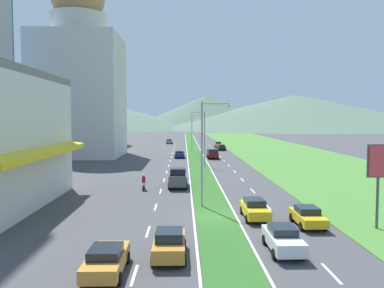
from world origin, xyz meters
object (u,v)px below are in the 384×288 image
Objects in this scene: street_lamp_far at (193,130)px; car_1 at (218,145)px; car_7 at (255,209)px; car_2 at (169,141)px; car_8 at (106,260)px; pickup_truck_1 at (213,154)px; car_0 at (222,147)px; car_4 at (169,244)px; car_5 at (180,154)px; street_lamp_near at (205,147)px; car_3 at (308,216)px; street_lamp_mid at (203,135)px; car_6 at (283,239)px; motorcycle_rider at (144,183)px; pickup_truck_0 at (178,178)px.

street_lamp_far reaches higher than car_1.
car_2 is at bearing -173.82° from car_7.
pickup_truck_1 reaches higher than car_8.
car_0 is 1.01× the size of car_4.
street_lamp_far is 2.02× the size of car_4.
car_0 is 21.60m from car_5.
street_lamp_far is at bearing 89.66° from street_lamp_near.
car_3 is 52.40m from car_5.
street_lamp_mid is 46.27m from car_8.
car_6 reaches higher than car_3.
street_lamp_near is 29.93m from street_lamp_mid.
car_5 is at bearing -101.85° from street_lamp_far.
street_lamp_mid is (1.20, 29.90, -0.21)m from street_lamp_near.
motorcycle_rider is at bearing 1.08° from car_8.
street_lamp_near is at bearing -175.91° from car_2.
street_lamp_near is 2.21× the size of car_3.
car_6 is 55.72m from pickup_truck_1.
motorcycle_rider is (-14.00, -55.19, 0.00)m from car_0.
car_5 is at bearing -173.22° from car_6.
pickup_truck_0 is at bearing -59.60° from motorcycle_rider.
car_2 is 1.01× the size of car_8.
car_5 is (-2.77, 44.85, -4.69)m from street_lamp_near.
pickup_truck_1 is at bearing 84.92° from street_lamp_near.
street_lamp_mid reaches higher than car_8.
car_3 is at bearing -55.82° from car_8.
pickup_truck_0 is at bearing -101.36° from street_lamp_mid.
car_4 is at bearing -7.66° from car_0.
pickup_truck_1 is (-3.72, -20.39, 0.24)m from car_0.
street_lamp_near is 2.00× the size of car_2.
street_lamp_near reaches higher than car_0.
pickup_truck_0 is at bearing -179.77° from car_5.
motorcycle_rider is at bearing 174.25° from car_5.
car_4 is 58.07m from car_5.
street_lamp_mid reaches higher than car_1.
car_7 is 16.36m from pickup_truck_0.
car_2 is 105.47m from car_8.
street_lamp_far reaches higher than pickup_truck_1.
car_6 reaches higher than car_2.
car_5 is (-3.12, -14.89, -4.37)m from street_lamp_far.
street_lamp_mid is at bearing -5.28° from car_4.
street_lamp_far is 2.00× the size of car_0.
car_3 is at bearing -0.22° from car_0.
car_3 is at bearing 3.96° from pickup_truck_1.
street_lamp_far reaches higher than motorcycle_rider.
car_5 is 0.85× the size of car_7.
car_1 is at bearing 172.98° from pickup_truck_1.
car_2 is 1.08× the size of car_4.
car_5 is (-10.29, -28.35, -0.05)m from car_1.
car_2 and car_3 have the same top height.
street_lamp_mid is 1.02× the size of street_lamp_far.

